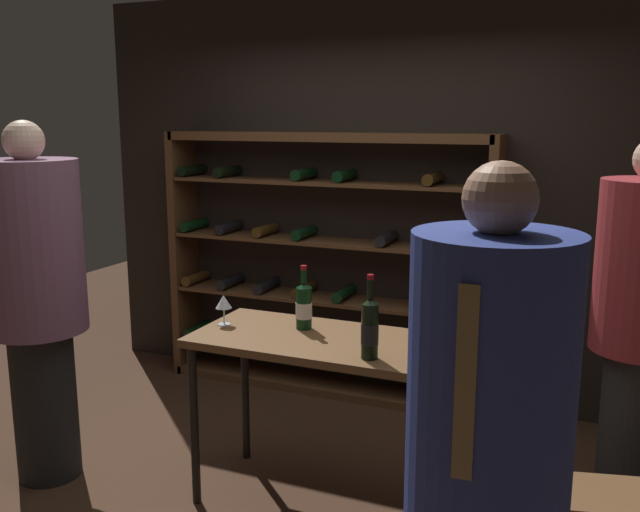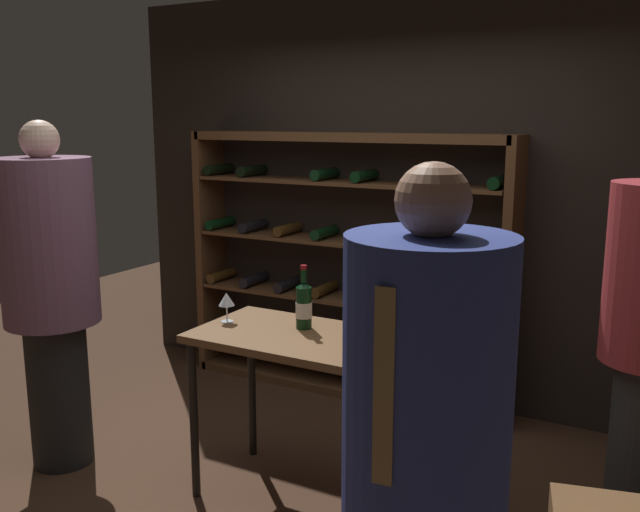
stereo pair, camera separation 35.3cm
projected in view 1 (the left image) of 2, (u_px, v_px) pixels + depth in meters
The scene contains 10 objects.
ground_plane at pixel (284, 502), 3.62m from camera, with size 9.40×9.40×0.00m, color #472D1E.
back_wall at pixel (388, 197), 4.87m from camera, with size 4.51×0.10×2.83m, color black.
wine_rack at pixel (323, 267), 4.94m from camera, with size 2.41×0.32×1.86m.
tasting_table at pixel (329, 356), 3.46m from camera, with size 1.37×0.63×0.89m.
person_bystander_red_print at pixel (486, 466), 1.90m from camera, with size 0.45×0.46×1.86m.
person_guest_plum_blouse at pixel (36, 288), 3.69m from camera, with size 0.52×0.52×1.95m.
wine_bottle_black_capsule at pixel (304, 306), 3.57m from camera, with size 0.08×0.08×0.33m.
wine_bottle_green_slim at pixel (370, 328), 3.13m from camera, with size 0.08×0.08×0.39m.
wine_bottle_red_label at pixel (435, 341), 3.03m from camera, with size 0.09×0.09×0.34m.
wine_glass_stemmed_left at pixel (224, 303), 3.64m from camera, with size 0.08×0.08×0.16m.
Camera 1 is at (1.47, -2.96, 1.97)m, focal length 39.07 mm.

